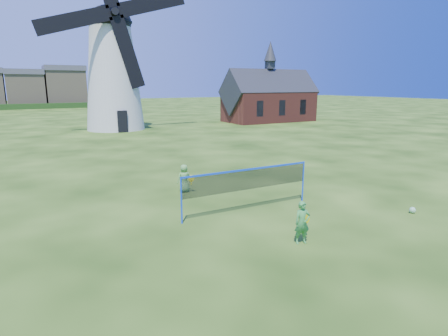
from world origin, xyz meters
TOP-DOWN VIEW (x-y plane):
  - ground at (0.00, 0.00)m, footprint 220.00×220.00m
  - windmill at (2.37, 26.92)m, footprint 13.51×5.55m
  - chapel at (20.66, 26.55)m, footprint 11.09×5.38m
  - badminton_net at (0.78, -0.17)m, footprint 5.05×0.05m
  - player_girl at (0.67, -3.21)m, footprint 0.67×0.40m
  - player_boy at (-0.24, 3.14)m, footprint 0.66×0.43m
  - play_ball at (5.73, -3.12)m, footprint 0.22×0.22m

SIDE VIEW (x-z plane):
  - ground at x=0.00m, z-range 0.00..0.00m
  - play_ball at x=5.73m, z-range 0.00..0.22m
  - player_boy at x=-0.24m, z-range 0.00..1.17m
  - player_girl at x=0.67m, z-range 0.00..1.23m
  - badminton_net at x=0.78m, z-range 0.36..1.91m
  - chapel at x=20.66m, z-range -2.05..7.33m
  - windmill at x=2.37m, z-range -2.90..14.58m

